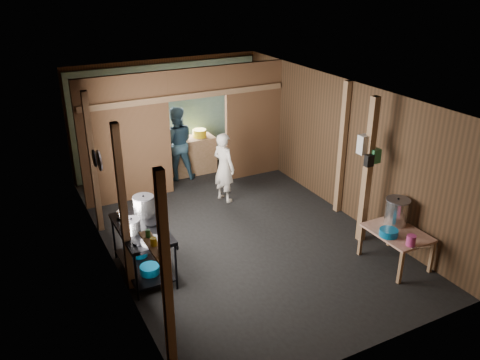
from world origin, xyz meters
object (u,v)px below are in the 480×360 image
gas_range (143,250)px  stove_pot_large (144,206)px  prep_table (395,247)px  stock_pot (397,212)px  yellow_tub (199,133)px  pink_bucket (411,240)px  cook (224,167)px

gas_range → stove_pot_large: size_ratio=4.09×
prep_table → stock_pot: (0.16, 0.22, 0.50)m
prep_table → yellow_tub: size_ratio=3.14×
gas_range → pink_bucket: (3.58, -2.01, 0.26)m
gas_range → prep_table: bearing=-23.4°
yellow_tub → cook: (-0.18, -1.68, -0.21)m
stock_pot → pink_bucket: 0.70m
gas_range → cook: cook is taller
prep_table → stock_pot: stock_pot is taller
prep_table → pink_bucket: bearing=-107.9°
stock_pot → yellow_tub: size_ratio=1.46×
yellow_tub → cook: bearing=-96.2°
stove_pot_large → prep_table: bearing=-29.3°
prep_table → cook: 3.74m
gas_range → stock_pot: size_ratio=3.03×
prep_table → cook: cook is taller
pink_bucket → yellow_tub: bearing=101.5°
cook → prep_table: bearing=-176.2°
prep_table → stove_pot_large: size_ratio=2.91×
stock_pot → pink_bucket: stock_pot is taller
yellow_tub → prep_table: bearing=-76.2°
pink_bucket → yellow_tub: (-1.12, 5.51, 0.27)m
stove_pot_large → cook: 2.56m
gas_range → cook: bearing=38.6°
prep_table → pink_bucket: (-0.13, -0.41, 0.38)m
stove_pot_large → stock_pot: stove_pot_large is taller
gas_range → prep_table: gas_range is taller
gas_range → stock_pot: stock_pot is taller
gas_range → pink_bucket: gas_range is taller
gas_range → prep_table: 4.04m
prep_table → stock_pot: 0.57m
prep_table → stove_pot_large: 4.11m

